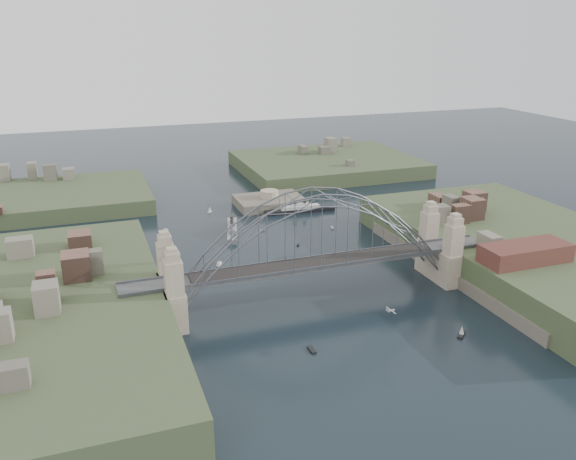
# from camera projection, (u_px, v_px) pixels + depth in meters

# --- Properties ---
(ground) EXTENTS (500.00, 500.00, 0.00)m
(ground) POSITION_uv_depth(u_px,v_px,m) (315.00, 297.00, 130.92)
(ground) COLOR black
(ground) RESTS_ON ground
(bridge) EXTENTS (84.00, 13.80, 24.60)m
(bridge) POSITION_uv_depth(u_px,v_px,m) (316.00, 246.00, 126.85)
(bridge) COLOR #4A4A4D
(bridge) RESTS_ON ground
(shore_west) EXTENTS (50.50, 90.00, 12.00)m
(shore_west) POSITION_uv_depth(u_px,v_px,m) (37.00, 332.00, 112.06)
(shore_west) COLOR #3B4A2B
(shore_west) RESTS_ON ground
(shore_east) EXTENTS (50.50, 90.00, 12.00)m
(shore_east) POSITION_uv_depth(u_px,v_px,m) (525.00, 257.00, 148.48)
(shore_east) COLOR #3B4A2B
(shore_east) RESTS_ON ground
(headland_nw) EXTENTS (60.00, 45.00, 9.00)m
(headland_nw) POSITION_uv_depth(u_px,v_px,m) (57.00, 204.00, 197.73)
(headland_nw) COLOR #3B4A2B
(headland_nw) RESTS_ON ground
(headland_ne) EXTENTS (70.00, 55.00, 9.50)m
(headland_ne) POSITION_uv_depth(u_px,v_px,m) (327.00, 169.00, 244.33)
(headland_ne) COLOR #3B4A2B
(headland_ne) RESTS_ON ground
(fort_island) EXTENTS (22.00, 16.00, 9.40)m
(fort_island) POSITION_uv_depth(u_px,v_px,m) (270.00, 207.00, 197.06)
(fort_island) COLOR #5E564A
(fort_island) RESTS_ON ground
(wharf_shed) EXTENTS (20.00, 8.00, 4.00)m
(wharf_shed) POSITION_uv_depth(u_px,v_px,m) (525.00, 253.00, 129.15)
(wharf_shed) COLOR #592D26
(wharf_shed) RESTS_ON shore_east
(finger_pier) EXTENTS (4.00, 22.00, 1.40)m
(finger_pier) POSITION_uv_depth(u_px,v_px,m) (547.00, 323.00, 118.19)
(finger_pier) COLOR #4A4A4D
(finger_pier) RESTS_ON ground
(naval_cruiser_near) EXTENTS (7.64, 20.22, 6.06)m
(naval_cruiser_near) POSITION_uv_depth(u_px,v_px,m) (232.00, 230.00, 171.46)
(naval_cruiser_near) COLOR gray
(naval_cruiser_near) RESTS_ON ground
(naval_cruiser_far) EXTENTS (7.80, 15.89, 5.45)m
(naval_cruiser_far) POSITION_uv_depth(u_px,v_px,m) (140.00, 197.00, 203.71)
(naval_cruiser_far) COLOR gray
(naval_cruiser_far) RESTS_ON ground
(ocean_liner) EXTENTS (23.14, 4.75, 5.64)m
(ocean_liner) POSITION_uv_depth(u_px,v_px,m) (300.00, 210.00, 190.00)
(ocean_liner) COLOR black
(ocean_liner) RESTS_ON ground
(aeroplane) EXTENTS (1.64, 3.05, 0.44)m
(aeroplane) POSITION_uv_depth(u_px,v_px,m) (390.00, 311.00, 108.53)
(aeroplane) COLOR #ADAEB4
(small_boat_a) EXTENTS (1.95, 2.64, 1.43)m
(small_boat_a) POSITION_uv_depth(u_px,v_px,m) (219.00, 264.00, 148.54)
(small_boat_a) COLOR silver
(small_boat_a) RESTS_ON ground
(small_boat_b) EXTENTS (1.29, 1.78, 0.45)m
(small_boat_b) POSITION_uv_depth(u_px,v_px,m) (298.00, 245.00, 161.75)
(small_boat_b) COLOR silver
(small_boat_b) RESTS_ON ground
(small_boat_c) EXTENTS (0.94, 2.68, 0.45)m
(small_boat_c) POSITION_uv_depth(u_px,v_px,m) (312.00, 350.00, 109.53)
(small_boat_c) COLOR silver
(small_boat_c) RESTS_ON ground
(small_boat_d) EXTENTS (1.44, 2.51, 0.45)m
(small_boat_d) POSITION_uv_depth(u_px,v_px,m) (332.00, 228.00, 175.32)
(small_boat_d) COLOR silver
(small_boat_d) RESTS_ON ground
(small_boat_e) EXTENTS (2.87, 3.46, 0.45)m
(small_boat_e) POSITION_uv_depth(u_px,v_px,m) (164.00, 231.00, 172.64)
(small_boat_e) COLOR silver
(small_boat_e) RESTS_ON ground
(small_boat_f) EXTENTS (1.79, 0.95, 0.45)m
(small_boat_f) POSITION_uv_depth(u_px,v_px,m) (263.00, 231.00, 172.86)
(small_boat_f) COLOR silver
(small_boat_f) RESTS_ON ground
(small_boat_g) EXTENTS (3.00, 2.87, 2.38)m
(small_boat_g) POSITION_uv_depth(u_px,v_px,m) (462.00, 332.00, 114.63)
(small_boat_g) COLOR silver
(small_boat_g) RESTS_ON ground
(small_boat_h) EXTENTS (1.72, 1.53, 2.38)m
(small_boat_h) POSITION_uv_depth(u_px,v_px,m) (210.00, 210.00, 189.78)
(small_boat_h) COLOR silver
(small_boat_h) RESTS_ON ground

